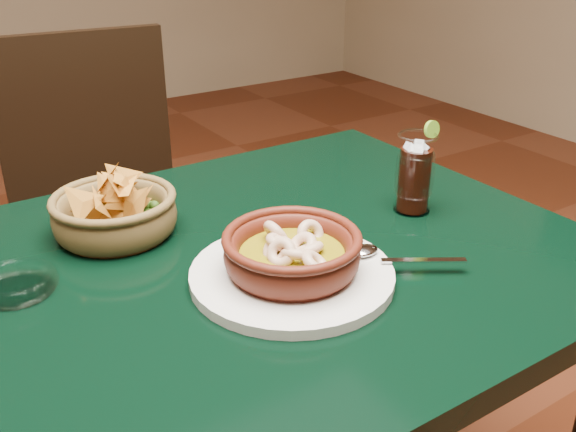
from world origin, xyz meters
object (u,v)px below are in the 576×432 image
dining_table (203,328)px  dining_chair (107,217)px  cola_drink (415,174)px  chip_basket (115,212)px  shrimp_plate (292,258)px

dining_table → dining_chair: 0.73m
dining_table → cola_drink: cola_drink is taller
dining_chair → cola_drink: 0.84m
dining_table → chip_basket: size_ratio=5.22×
shrimp_plate → chip_basket: chip_basket is taller
shrimp_plate → chip_basket: (-0.16, 0.28, 0.00)m
chip_basket → cola_drink: 0.50m
dining_table → shrimp_plate: 0.19m
chip_basket → cola_drink: cola_drink is taller
shrimp_plate → chip_basket: 0.32m
dining_chair → chip_basket: size_ratio=4.19×
dining_chair → shrimp_plate: dining_chair is taller
dining_table → cola_drink: bearing=-1.8°
dining_table → cola_drink: size_ratio=7.69×
dining_table → dining_chair: size_ratio=1.25×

